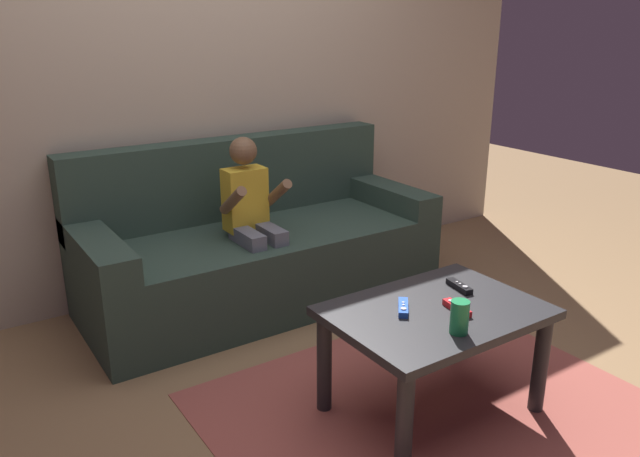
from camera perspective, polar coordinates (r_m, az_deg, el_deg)
The scene contains 10 objects.
ground_plane at distance 2.69m, azimuth 2.93°, elevation -15.30°, with size 9.63×9.63×0.00m, color olive.
wall_back at distance 3.56m, azimuth -11.68°, elevation 14.20°, with size 4.82×0.05×2.50m, color #B2A38E.
couch at distance 3.48m, azimuth -5.80°, elevation -1.77°, with size 1.92×0.80×0.87m.
person_seated_on_couch at distance 3.20m, azimuth -6.13°, elevation 1.07°, with size 0.30×0.37×0.94m.
coffee_table at distance 2.48m, azimuth 10.46°, elevation -8.82°, with size 0.81×0.58×0.45m.
area_rug at distance 2.66m, azimuth 9.98°, elevation -15.88°, with size 1.70×1.36×0.01m, color #9E4C42.
game_remote_blue_near_edge at distance 2.40m, azimuth 7.63°, elevation -7.19°, with size 0.12×0.13×0.03m.
game_remote_red_center at distance 2.43m, azimuth 12.42°, elevation -7.12°, with size 0.06×0.14×0.03m.
game_remote_black_far_corner at distance 2.62m, azimuth 12.64°, elevation -5.19°, with size 0.06×0.14×0.03m.
soda_can at distance 2.25m, azimuth 12.66°, elevation -7.93°, with size 0.07×0.07×0.12m, color #1E7F47.
Camera 1 is at (-1.35, -1.78, 1.50)m, focal length 34.94 mm.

